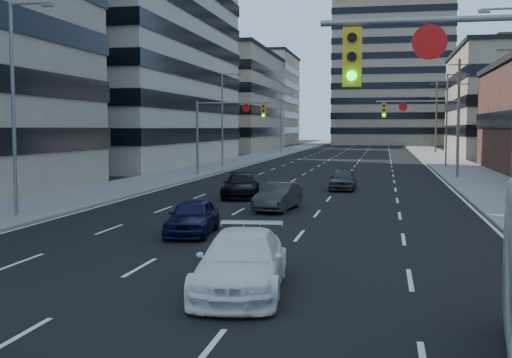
% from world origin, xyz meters
% --- Properties ---
extents(road_surface, '(18.00, 300.00, 0.02)m').
position_xyz_m(road_surface, '(0.00, 130.00, 0.01)').
color(road_surface, black).
rests_on(road_surface, ground).
extents(sidewalk_left, '(5.00, 300.00, 0.15)m').
position_xyz_m(sidewalk_left, '(-11.50, 130.00, 0.07)').
color(sidewalk_left, slate).
rests_on(sidewalk_left, ground).
extents(sidewalk_right, '(5.00, 300.00, 0.15)m').
position_xyz_m(sidewalk_right, '(11.50, 130.00, 0.07)').
color(sidewalk_right, slate).
rests_on(sidewalk_right, ground).
extents(office_left_mid, '(26.00, 34.00, 28.00)m').
position_xyz_m(office_left_mid, '(-27.00, 60.00, 14.00)').
color(office_left_mid, '#ADA089').
rests_on(office_left_mid, ground).
extents(office_left_far, '(20.00, 30.00, 16.00)m').
position_xyz_m(office_left_far, '(-24.00, 100.00, 8.00)').
color(office_left_far, gray).
rests_on(office_left_far, ground).
extents(apartment_tower, '(26.00, 26.00, 58.00)m').
position_xyz_m(apartment_tower, '(6.00, 150.00, 29.00)').
color(apartment_tower, gray).
rests_on(apartment_tower, ground).
extents(bg_block_left, '(24.00, 24.00, 20.00)m').
position_xyz_m(bg_block_left, '(-28.00, 140.00, 10.00)').
color(bg_block_left, '#ADA089').
rests_on(bg_block_left, ground).
extents(signal_far_left, '(6.09, 0.33, 6.00)m').
position_xyz_m(signal_far_left, '(-7.68, 45.00, 4.30)').
color(signal_far_left, slate).
rests_on(signal_far_left, ground).
extents(signal_far_right, '(6.09, 0.33, 6.00)m').
position_xyz_m(signal_far_right, '(7.68, 45.00, 4.30)').
color(signal_far_right, slate).
rests_on(signal_far_right, ground).
extents(utility_pole_midblock, '(2.20, 0.28, 11.00)m').
position_xyz_m(utility_pole_midblock, '(12.20, 66.00, 5.78)').
color(utility_pole_midblock, '#4C3D2D').
rests_on(utility_pole_midblock, ground).
extents(utility_pole_distant, '(2.20, 0.28, 11.00)m').
position_xyz_m(utility_pole_distant, '(12.20, 96.00, 5.78)').
color(utility_pole_distant, '#4C3D2D').
rests_on(utility_pole_distant, ground).
extents(streetlight_left_near, '(2.03, 0.22, 9.00)m').
position_xyz_m(streetlight_left_near, '(-10.34, 20.00, 5.05)').
color(streetlight_left_near, slate).
rests_on(streetlight_left_near, ground).
extents(streetlight_left_mid, '(2.03, 0.22, 9.00)m').
position_xyz_m(streetlight_left_mid, '(-10.34, 55.00, 5.05)').
color(streetlight_left_mid, slate).
rests_on(streetlight_left_mid, ground).
extents(streetlight_left_far, '(2.03, 0.22, 9.00)m').
position_xyz_m(streetlight_left_far, '(-10.34, 90.00, 5.05)').
color(streetlight_left_far, slate).
rests_on(streetlight_left_far, ground).
extents(streetlight_right_far, '(2.03, 0.22, 9.00)m').
position_xyz_m(streetlight_right_far, '(10.34, 60.00, 5.05)').
color(streetlight_right_far, slate).
rests_on(streetlight_right_far, ground).
extents(white_van, '(2.44, 5.01, 1.40)m').
position_xyz_m(white_van, '(1.50, 10.04, 0.70)').
color(white_van, white).
rests_on(white_van, ground).
extents(sedan_blue, '(1.86, 3.92, 1.29)m').
position_xyz_m(sedan_blue, '(-2.00, 17.56, 0.65)').
color(sedan_blue, black).
rests_on(sedan_blue, ground).
extents(sedan_grey_center, '(1.85, 4.05, 1.29)m').
position_xyz_m(sedan_grey_center, '(-0.10, 24.85, 0.64)').
color(sedan_grey_center, '#2C2C2F').
rests_on(sedan_grey_center, ground).
extents(sedan_black_far, '(2.39, 4.73, 1.32)m').
position_xyz_m(sedan_black_far, '(-3.01, 29.83, 0.66)').
color(sedan_black_far, black).
rests_on(sedan_black_far, ground).
extents(sedan_grey_right, '(1.55, 3.84, 1.31)m').
position_xyz_m(sedan_grey_right, '(2.21, 35.30, 0.65)').
color(sedan_grey_right, '#39393C').
rests_on(sedan_grey_right, ground).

